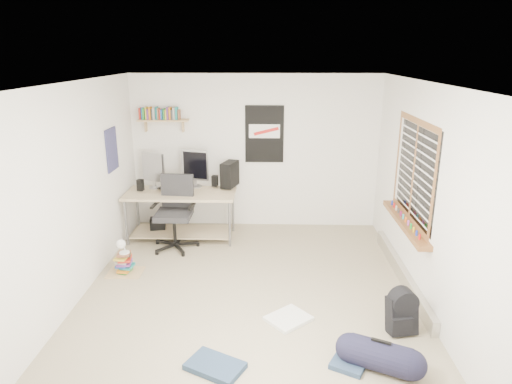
{
  "coord_description": "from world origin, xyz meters",
  "views": [
    {
      "loc": [
        0.24,
        -5.03,
        2.81
      ],
      "look_at": [
        0.07,
        0.5,
        1.11
      ],
      "focal_mm": 32.0,
      "sensor_mm": 36.0,
      "label": 1
    }
  ],
  "objects_px": {
    "desk": "(182,216)",
    "duffel_bag": "(380,356)",
    "office_chair": "(174,217)",
    "book_stack": "(124,263)",
    "backpack": "(402,315)"
  },
  "relations": [
    {
      "from": "desk",
      "to": "duffel_bag",
      "type": "distance_m",
      "value": 3.9
    },
    {
      "from": "office_chair",
      "to": "book_stack",
      "type": "xyz_separation_m",
      "value": [
        -0.51,
        -0.84,
        -0.34
      ]
    },
    {
      "from": "desk",
      "to": "backpack",
      "type": "distance_m",
      "value": 3.7
    },
    {
      "from": "backpack",
      "to": "book_stack",
      "type": "height_order",
      "value": "backpack"
    },
    {
      "from": "desk",
      "to": "book_stack",
      "type": "bearing_deg",
      "value": -100.55
    },
    {
      "from": "desk",
      "to": "office_chair",
      "type": "bearing_deg",
      "value": -81.75
    },
    {
      "from": "backpack",
      "to": "office_chair",
      "type": "bearing_deg",
      "value": 132.29
    },
    {
      "from": "book_stack",
      "to": "duffel_bag",
      "type": "bearing_deg",
      "value": -31.97
    },
    {
      "from": "duffel_bag",
      "to": "book_stack",
      "type": "xyz_separation_m",
      "value": [
        -2.94,
        1.83,
        0.01
      ]
    },
    {
      "from": "desk",
      "to": "book_stack",
      "type": "distance_m",
      "value": 1.36
    },
    {
      "from": "backpack",
      "to": "duffel_bag",
      "type": "relative_size",
      "value": 0.69
    },
    {
      "from": "office_chair",
      "to": "backpack",
      "type": "distance_m",
      "value": 3.48
    },
    {
      "from": "desk",
      "to": "book_stack",
      "type": "xyz_separation_m",
      "value": [
        -0.54,
        -1.23,
        -0.21
      ]
    },
    {
      "from": "desk",
      "to": "duffel_bag",
      "type": "bearing_deg",
      "value": -38.82
    },
    {
      "from": "office_chair",
      "to": "duffel_bag",
      "type": "height_order",
      "value": "office_chair"
    }
  ]
}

